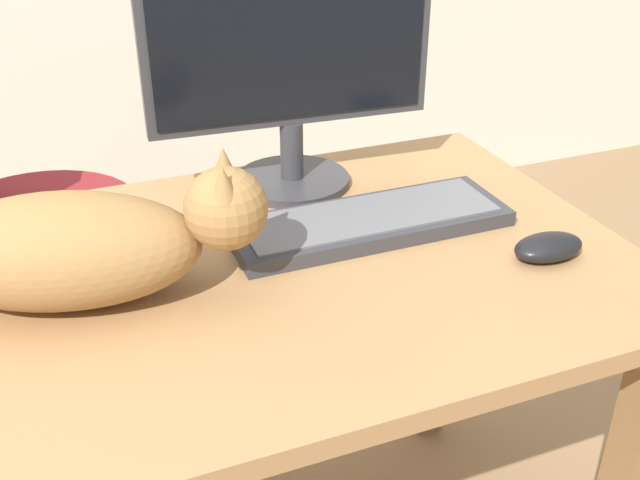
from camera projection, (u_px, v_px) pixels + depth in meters
desk at (185, 346)px, 1.10m from camera, size 1.33×0.71×0.73m
office_chair at (22, 264)px, 1.70m from camera, size 0.49×0.48×0.94m
monitor at (290, 57)px, 1.22m from camera, size 0.48×0.20×0.41m
keyboard at (369, 222)px, 1.18m from camera, size 0.44×0.15×0.03m
cat at (80, 245)px, 0.98m from camera, size 0.59×0.28×0.20m
computer_mouse at (548, 247)px, 1.10m from camera, size 0.11×0.06×0.04m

